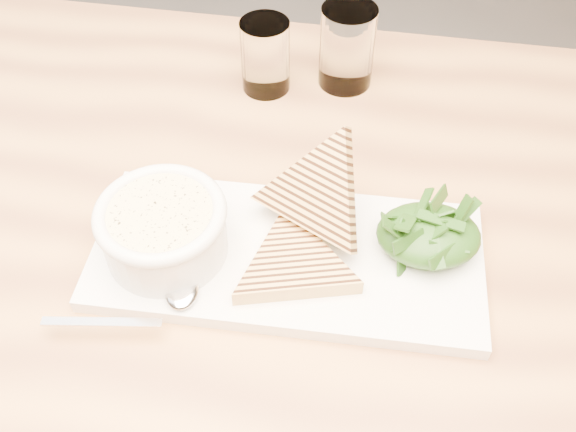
{
  "coord_description": "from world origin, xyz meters",
  "views": [
    {
      "loc": [
        0.33,
        -0.36,
        1.28
      ],
      "look_at": [
        0.31,
        0.07,
        0.78
      ],
      "focal_mm": 40.0,
      "sensor_mm": 36.0,
      "label": 1
    }
  ],
  "objects_px": {
    "platter": "(287,256)",
    "glass_near": "(265,56)",
    "table_top": "(209,217)",
    "soup_bowl": "(165,234)",
    "glass_far": "(347,47)"
  },
  "relations": [
    {
      "from": "platter",
      "to": "glass_far",
      "type": "relative_size",
      "value": 3.67
    },
    {
      "from": "platter",
      "to": "glass_near",
      "type": "xyz_separation_m",
      "value": [
        -0.04,
        0.3,
        0.04
      ]
    },
    {
      "from": "platter",
      "to": "glass_near",
      "type": "bearing_deg",
      "value": 97.96
    },
    {
      "from": "table_top",
      "to": "glass_far",
      "type": "height_order",
      "value": "glass_far"
    },
    {
      "from": "table_top",
      "to": "platter",
      "type": "relative_size",
      "value": 2.87
    },
    {
      "from": "glass_near",
      "to": "table_top",
      "type": "bearing_deg",
      "value": -103.62
    },
    {
      "from": "soup_bowl",
      "to": "glass_far",
      "type": "height_order",
      "value": "glass_far"
    },
    {
      "from": "table_top",
      "to": "glass_far",
      "type": "bearing_deg",
      "value": 56.0
    },
    {
      "from": "platter",
      "to": "glass_far",
      "type": "bearing_deg",
      "value": 78.23
    },
    {
      "from": "glass_far",
      "to": "table_top",
      "type": "bearing_deg",
      "value": -124.0
    },
    {
      "from": "platter",
      "to": "glass_far",
      "type": "distance_m",
      "value": 0.32
    },
    {
      "from": "table_top",
      "to": "soup_bowl",
      "type": "height_order",
      "value": "soup_bowl"
    },
    {
      "from": "table_top",
      "to": "platter",
      "type": "distance_m",
      "value": 0.12
    },
    {
      "from": "soup_bowl",
      "to": "glass_near",
      "type": "xyz_separation_m",
      "value": [
        0.08,
        0.3,
        0.01
      ]
    },
    {
      "from": "table_top",
      "to": "glass_far",
      "type": "distance_m",
      "value": 0.3
    }
  ]
}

